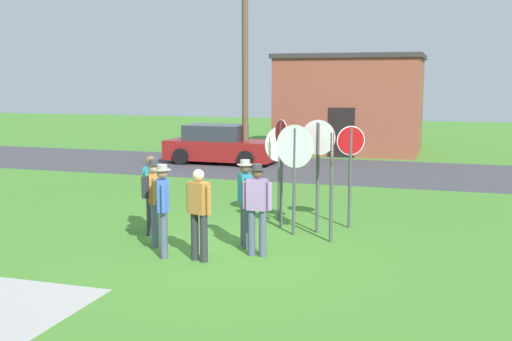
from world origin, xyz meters
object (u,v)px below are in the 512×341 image
at_px(stop_sign_rear_right, 281,156).
at_px(person_in_blue, 257,204).
at_px(person_in_dark_shirt, 199,210).
at_px(utility_pole, 245,54).
at_px(stop_sign_nearest, 318,156).
at_px(stop_sign_rear_left, 295,159).
at_px(person_holding_notes, 151,190).
at_px(person_on_left, 153,196).
at_px(stop_sign_tallest, 332,166).
at_px(person_in_teal, 163,205).
at_px(parked_car_on_street, 220,146).
at_px(stop_sign_far_back, 350,160).
at_px(stop_sign_leaning_right, 279,156).
at_px(person_near_signs, 245,198).

relative_size(stop_sign_rear_right, person_in_blue, 1.39).
bearing_deg(person_in_dark_shirt, utility_pole, 104.72).
relative_size(stop_sign_nearest, person_in_dark_shirt, 1.44).
relative_size(stop_sign_rear_left, person_holding_notes, 1.39).
bearing_deg(person_on_left, stop_sign_rear_left, 35.94).
relative_size(utility_pole, person_in_dark_shirt, 4.78).
bearing_deg(stop_sign_rear_right, stop_sign_rear_left, -51.43).
relative_size(person_holding_notes, person_in_dark_shirt, 1.00).
relative_size(stop_sign_tallest, person_in_teal, 1.32).
relative_size(utility_pole, stop_sign_tallest, 3.53).
bearing_deg(parked_car_on_street, stop_sign_far_back, -54.57).
distance_m(stop_sign_leaning_right, stop_sign_far_back, 1.72).
height_order(stop_sign_leaning_right, stop_sign_nearest, stop_sign_nearest).
xyz_separation_m(stop_sign_leaning_right, person_in_teal, (-1.23, -3.61, -0.53)).
bearing_deg(parked_car_on_street, stop_sign_rear_left, -61.44).
bearing_deg(person_on_left, stop_sign_rear_right, 49.45).
bearing_deg(stop_sign_nearest, person_in_dark_shirt, -120.44).
distance_m(parked_car_on_street, person_in_dark_shirt, 13.32).
relative_size(stop_sign_far_back, stop_sign_rear_right, 0.94).
distance_m(person_in_teal, person_holding_notes, 1.80).
xyz_separation_m(parked_car_on_street, person_in_teal, (3.64, -12.55, 0.30)).
distance_m(stop_sign_far_back, stop_sign_rear_right, 1.52).
xyz_separation_m(stop_sign_tallest, person_holding_notes, (-3.77, -0.50, -0.61)).
relative_size(stop_sign_nearest, stop_sign_far_back, 1.07).
height_order(stop_sign_leaning_right, stop_sign_rear_left, stop_sign_rear_left).
height_order(stop_sign_nearest, person_in_teal, stop_sign_nearest).
distance_m(stop_sign_tallest, person_in_blue, 1.89).
height_order(stop_sign_rear_right, person_in_blue, stop_sign_rear_right).
bearing_deg(stop_sign_leaning_right, stop_sign_tallest, -46.35).
distance_m(stop_sign_nearest, stop_sign_tallest, 0.83).
bearing_deg(stop_sign_tallest, stop_sign_nearest, 121.56).
bearing_deg(stop_sign_rear_right, person_near_signs, -97.20).
bearing_deg(person_on_left, stop_sign_nearest, 36.11).
distance_m(person_holding_notes, person_near_signs, 2.27).
height_order(person_in_dark_shirt, person_in_blue, person_in_blue).
xyz_separation_m(utility_pole, person_holding_notes, (1.55, -10.94, -3.27)).
height_order(utility_pole, person_in_dark_shirt, utility_pole).
bearing_deg(stop_sign_rear_right, utility_pole, 112.86).
bearing_deg(stop_sign_tallest, stop_sign_rear_right, 144.38).
relative_size(stop_sign_tallest, person_holding_notes, 1.35).
distance_m(stop_sign_leaning_right, person_in_blue, 3.09).
xyz_separation_m(stop_sign_nearest, stop_sign_rear_right, (-0.87, 0.23, -0.06)).
height_order(person_in_teal, person_in_dark_shirt, person_in_teal).
relative_size(stop_sign_far_back, person_in_dark_shirt, 1.35).
relative_size(stop_sign_rear_right, person_in_teal, 1.39).
bearing_deg(utility_pole, person_in_blue, -70.55).
bearing_deg(utility_pole, stop_sign_leaning_right, -66.85).
bearing_deg(stop_sign_rear_left, stop_sign_far_back, 42.86).
bearing_deg(stop_sign_leaning_right, person_on_left, -120.25).
bearing_deg(parked_car_on_street, person_in_teal, -73.84).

